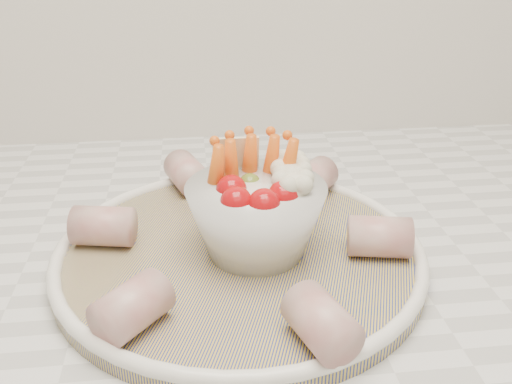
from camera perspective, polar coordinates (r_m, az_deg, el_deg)
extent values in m
cube|color=silver|center=(0.58, 13.21, -6.30)|extent=(2.04, 0.62, 0.04)
cylinder|color=navy|center=(0.51, -1.66, -6.41)|extent=(0.41, 0.41, 0.01)
torus|color=white|center=(0.51, -1.67, -5.69)|extent=(0.33, 0.33, 0.01)
sphere|color=#AB0B0E|center=(0.45, -1.99, -1.03)|extent=(0.03, 0.03, 0.03)
sphere|color=#AB0B0E|center=(0.45, 0.82, -1.26)|extent=(0.03, 0.03, 0.03)
sphere|color=#AB0B0E|center=(0.46, 2.76, -0.42)|extent=(0.03, 0.03, 0.03)
sphere|color=#AB0B0E|center=(0.47, -2.48, 0.18)|extent=(0.03, 0.03, 0.03)
sphere|color=#5A7426|center=(0.49, -0.62, 0.79)|extent=(0.02, 0.02, 0.02)
cone|color=orange|center=(0.49, -2.53, 2.33)|extent=(0.02, 0.03, 0.06)
cone|color=orange|center=(0.50, -0.60, 2.85)|extent=(0.02, 0.03, 0.06)
cone|color=orange|center=(0.50, 1.54, 2.78)|extent=(0.03, 0.03, 0.06)
cone|color=orange|center=(0.48, -4.02, 1.68)|extent=(0.03, 0.03, 0.06)
cone|color=orange|center=(0.49, 3.20, 2.33)|extent=(0.03, 0.03, 0.06)
sphere|color=beige|center=(0.49, 3.46, 1.28)|extent=(0.03, 0.03, 0.03)
sphere|color=beige|center=(0.47, 3.76, 0.20)|extent=(0.03, 0.03, 0.03)
sphere|color=beige|center=(0.51, 3.39, 2.13)|extent=(0.03, 0.03, 0.03)
cube|color=beige|center=(0.51, -2.03, 3.28)|extent=(0.04, 0.01, 0.04)
cylinder|color=#A9504D|center=(0.50, 12.25, -4.39)|extent=(0.06, 0.05, 0.04)
cylinder|color=#A9504D|center=(0.59, 5.60, 1.22)|extent=(0.06, 0.06, 0.04)
cylinder|color=#A9504D|center=(0.61, -6.93, 1.88)|extent=(0.05, 0.06, 0.04)
cylinder|color=#A9504D|center=(0.52, -15.02, -3.31)|extent=(0.06, 0.05, 0.04)
cylinder|color=#A9504D|center=(0.42, -12.29, -11.18)|extent=(0.06, 0.06, 0.04)
cylinder|color=#A9504D|center=(0.40, 6.55, -12.84)|extent=(0.05, 0.06, 0.04)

